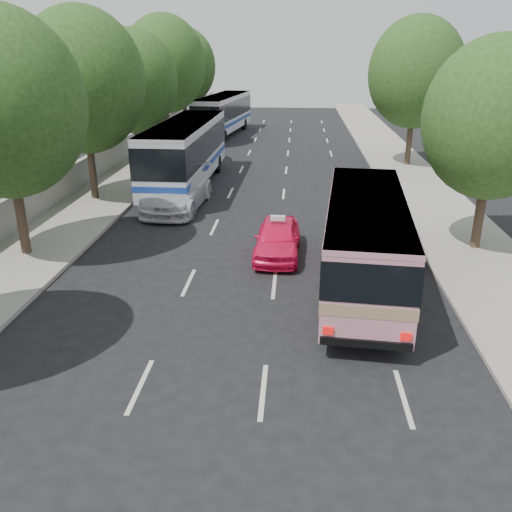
# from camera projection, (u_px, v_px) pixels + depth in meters

# --- Properties ---
(ground) EXTENTS (120.00, 120.00, 0.00)m
(ground) POSITION_uv_depth(u_px,v_px,m) (230.00, 345.00, 14.45)
(ground) COLOR black
(ground) RESTS_ON ground
(sidewalk_left) EXTENTS (4.00, 90.00, 0.15)m
(sidewalk_left) POSITION_uv_depth(u_px,v_px,m) (133.00, 173.00, 33.60)
(sidewalk_left) COLOR #9E998E
(sidewalk_left) RESTS_ON ground
(sidewalk_right) EXTENTS (4.00, 90.00, 0.12)m
(sidewalk_right) POSITION_uv_depth(u_px,v_px,m) (411.00, 178.00, 32.43)
(sidewalk_right) COLOR #9E998E
(sidewalk_right) RESTS_ON ground
(low_wall) EXTENTS (0.30, 90.00, 1.50)m
(low_wall) POSITION_uv_depth(u_px,v_px,m) (103.00, 160.00, 33.43)
(low_wall) COLOR #9E998E
(low_wall) RESTS_ON sidewalk_left
(tree_left_b) EXTENTS (5.70, 5.70, 8.88)m
(tree_left_b) POSITION_uv_depth(u_px,v_px,m) (3.00, 98.00, 18.45)
(tree_left_b) COLOR #38281E
(tree_left_b) RESTS_ON ground
(tree_left_c) EXTENTS (6.00, 6.00, 9.35)m
(tree_left_c) POSITION_uv_depth(u_px,v_px,m) (83.00, 76.00, 25.79)
(tree_left_c) COLOR #38281E
(tree_left_c) RESTS_ON ground
(tree_left_d) EXTENTS (5.52, 5.52, 8.60)m
(tree_left_d) POSITION_uv_depth(u_px,v_px,m) (134.00, 78.00, 33.40)
(tree_left_d) COLOR #38281E
(tree_left_d) RESTS_ON ground
(tree_left_e) EXTENTS (6.30, 6.30, 9.82)m
(tree_left_e) POSITION_uv_depth(u_px,v_px,m) (164.00, 61.00, 40.54)
(tree_left_e) COLOR #38281E
(tree_left_e) RESTS_ON ground
(tree_left_f) EXTENTS (5.88, 5.88, 9.16)m
(tree_left_f) POSITION_uv_depth(u_px,v_px,m) (183.00, 64.00, 48.14)
(tree_left_f) COLOR #38281E
(tree_left_f) RESTS_ON ground
(tree_right_near) EXTENTS (5.10, 5.10, 7.95)m
(tree_right_near) POSITION_uv_depth(u_px,v_px,m) (498.00, 114.00, 19.34)
(tree_right_near) COLOR #38281E
(tree_right_near) RESTS_ON ground
(tree_right_far) EXTENTS (6.00, 6.00, 9.35)m
(tree_right_far) POSITION_uv_depth(u_px,v_px,m) (418.00, 69.00, 33.86)
(tree_right_far) COLOR #38281E
(tree_right_far) RESTS_ON ground
(pink_bus) EXTENTS (3.24, 9.59, 3.00)m
(pink_bus) POSITION_uv_depth(u_px,v_px,m) (365.00, 234.00, 17.22)
(pink_bus) COLOR #CA8294
(pink_bus) RESTS_ON ground
(pink_taxi) EXTENTS (1.78, 4.16, 1.40)m
(pink_taxi) POSITION_uv_depth(u_px,v_px,m) (278.00, 238.00, 20.40)
(pink_taxi) COLOR #FF1655
(pink_taxi) RESTS_ON ground
(white_pickup) EXTENTS (2.82, 6.23, 1.77)m
(white_pickup) POSITION_uv_depth(u_px,v_px,m) (178.00, 190.00, 26.41)
(white_pickup) COLOR silver
(white_pickup) RESTS_ON ground
(tour_coach_front) EXTENTS (2.80, 12.04, 3.59)m
(tour_coach_front) POSITION_uv_depth(u_px,v_px,m) (186.00, 148.00, 30.01)
(tour_coach_front) COLOR silver
(tour_coach_front) RESTS_ON ground
(tour_coach_rear) EXTENTS (3.92, 11.68, 3.43)m
(tour_coach_rear) POSITION_uv_depth(u_px,v_px,m) (223.00, 111.00, 47.93)
(tour_coach_rear) COLOR silver
(tour_coach_rear) RESTS_ON ground
(taxi_roof_sign) EXTENTS (0.56, 0.20, 0.18)m
(taxi_roof_sign) POSITION_uv_depth(u_px,v_px,m) (278.00, 218.00, 20.12)
(taxi_roof_sign) COLOR silver
(taxi_roof_sign) RESTS_ON pink_taxi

